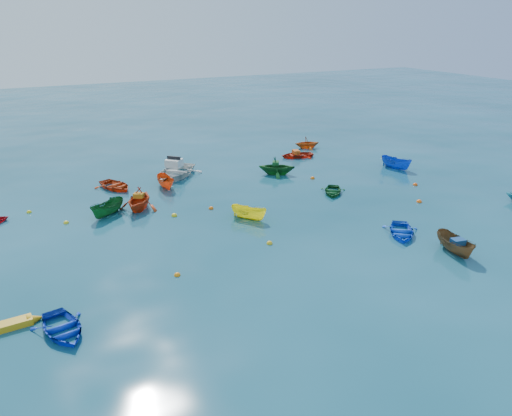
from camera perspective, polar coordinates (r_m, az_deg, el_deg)
name	(u,v)px	position (r m, az deg, el deg)	size (l,w,h in m)	color
ground	(295,242)	(28.79, 4.45, -3.94)	(160.00, 160.00, 0.00)	#093848
dinghy_blue_sw	(63,333)	(22.52, -21.19, -13.15)	(2.14, 2.99, 0.62)	#0F32BB
sampan_brown_mid	(454,253)	(29.58, 21.71, -4.76)	(1.08, 2.87, 1.11)	brown
dinghy_blue_se	(401,235)	(30.93, 16.23, -2.94)	(2.14, 2.99, 0.62)	blue
dinghy_orange_w	(140,209)	(34.51, -13.16, -0.11)	(2.64, 3.07, 1.61)	#C13812
sampan_yellow_mid	(249,219)	(32.00, -0.82, -1.24)	(0.96, 2.54, 0.98)	yellow
dinghy_green_e	(333,193)	(37.07, 8.74, 1.69)	(1.85, 2.59, 0.54)	#124E21
sampan_orange_n	(166,188)	(38.48, -10.23, 2.32)	(1.01, 2.68, 1.04)	#E04D15
dinghy_green_n	(277,174)	(41.14, 2.38, 3.87)	(2.53, 2.94, 1.54)	#13531C
dinghy_red_ne	(297,157)	(46.42, 4.69, 5.81)	(2.16, 3.01, 0.63)	red
sampan_blue_far	(396,168)	(44.41, 15.66, 4.39)	(1.09, 2.90, 1.12)	blue
dinghy_red_far	(116,189)	(39.11, -15.75, 2.16)	(2.31, 3.23, 0.67)	#C03510
dinghy_orange_far	(307,148)	(49.82, 5.83, 6.83)	(2.05, 2.38, 1.25)	#C65212
sampan_green_far	(108,215)	(33.96, -16.51, -0.79)	(1.06, 2.82, 1.09)	#124E20
motorboat_white	(175,177)	(41.05, -9.25, 3.57)	(3.46, 4.83, 1.60)	silver
tarp_blue_a	(458,242)	(29.19, 22.08, -3.60)	(0.69, 0.52, 0.33)	navy
tarp_orange_a	(139,195)	(34.23, -13.26, 1.42)	(0.64, 0.48, 0.31)	#C47414
tarp_green_b	(276,163)	(40.88, 2.26, 5.12)	(0.66, 0.50, 0.32)	#134F1E
tarp_orange_b	(296,152)	(46.26, 4.59, 6.39)	(0.74, 0.56, 0.36)	#D45115
buoy_or_a	(177,275)	(25.51, -8.99, -7.63)	(0.33, 0.33, 0.33)	orange
buoy_ye_a	(270,244)	(28.54, 1.56, -4.11)	(0.36, 0.36, 0.36)	gold
buoy_or_b	(419,202)	(36.69, 18.14, 0.65)	(0.38, 0.38, 0.38)	#FF5C0D
buoy_ye_b	(66,223)	(33.50, -20.86, -1.64)	(0.34, 0.34, 0.34)	yellow
buoy_or_c	(211,209)	(33.78, -5.15, -0.09)	(0.34, 0.34, 0.34)	#DF5F0C
buoy_ye_c	(174,216)	(32.86, -9.32, -0.91)	(0.38, 0.38, 0.38)	gold
buoy_or_d	(415,185)	(40.31, 17.73, 2.50)	(0.37, 0.37, 0.37)	#E54A0C
buoy_ye_d	(29,213)	(36.25, -24.50, -0.48)	(0.33, 0.33, 0.33)	yellow
buoy_or_e	(313,179)	(40.25, 6.48, 3.35)	(0.36, 0.36, 0.36)	#E05B0C
buoy_ye_e	(383,158)	(47.50, 14.28, 5.58)	(0.29, 0.29, 0.29)	yellow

